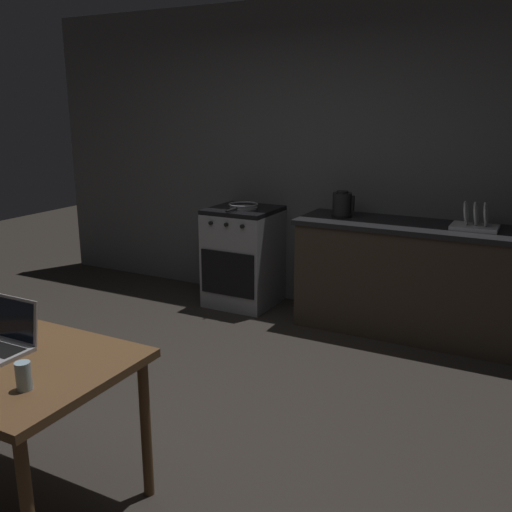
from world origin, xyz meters
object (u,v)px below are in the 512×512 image
frying_pan (243,206)px  drinking_glass (24,376)px  stove_oven (244,256)px  dining_table (1,373)px  dish_rack (475,223)px  electric_kettle (342,205)px

frying_pan → drinking_glass: bearing=-76.6°
stove_oven → dining_table: 3.02m
frying_pan → drinking_glass: (0.74, -3.11, -0.13)m
drinking_glass → dish_rack: 3.38m
stove_oven → dining_table: stove_oven is taller
dining_table → drinking_glass: size_ratio=10.13×
stove_oven → frying_pan: 0.49m
drinking_glass → stove_oven: bearing=103.5°
drinking_glass → electric_kettle: bearing=86.5°
dining_table → frying_pan: size_ratio=2.62×
electric_kettle → frying_pan: (-0.93, -0.03, -0.08)m
drinking_glass → dish_rack: size_ratio=0.34×
drinking_glass → dish_rack: dish_rack is taller
stove_oven → frying_pan: size_ratio=2.07×
stove_oven → frying_pan: bearing=-65.4°
stove_oven → frying_pan: frying_pan is taller
stove_oven → dish_rack: bearing=0.1°
stove_oven → dish_rack: size_ratio=2.70×
stove_oven → dish_rack: (2.00, 0.00, 0.51)m
dining_table → dish_rack: (1.60, 2.98, 0.29)m
drinking_glass → dish_rack: bearing=68.3°
electric_kettle → frying_pan: size_ratio=0.50×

